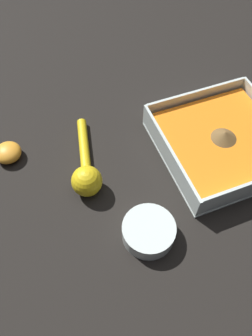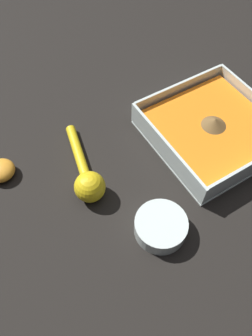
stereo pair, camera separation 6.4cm
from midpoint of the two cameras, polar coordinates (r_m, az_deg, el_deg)
ground_plane at (r=0.73m, az=16.83°, el=2.48°), size 4.00×4.00×0.00m
square_dish at (r=0.73m, az=18.72°, el=4.03°), size 0.25×0.25×0.06m
spice_bowl at (r=0.60m, az=7.08°, el=-11.19°), size 0.10×0.10×0.03m
lemon_squeezer at (r=0.64m, az=-4.13°, el=-1.09°), size 0.20×0.08×0.06m
lemon_half at (r=0.72m, az=-17.52°, el=2.39°), size 0.06×0.06×0.03m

